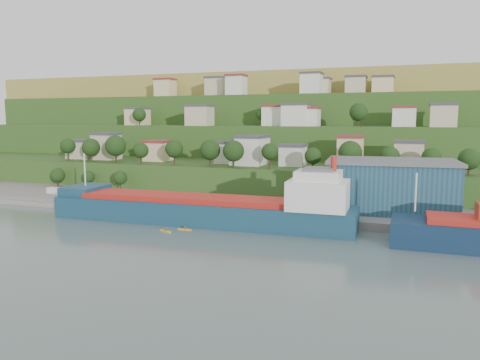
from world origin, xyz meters
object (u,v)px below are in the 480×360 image
at_px(kayak_orange, 185,229).
at_px(cargo_ship_near, 208,211).
at_px(warehouse, 391,185).
at_px(caravan, 55,192).

bearing_deg(kayak_orange, cargo_ship_near, 70.11).
relative_size(warehouse, kayak_orange, 9.92).
bearing_deg(cargo_ship_near, kayak_orange, -110.15).
xyz_separation_m(warehouse, caravan, (-98.11, -7.06, -5.95)).
distance_m(warehouse, kayak_orange, 52.05).
relative_size(caravan, kayak_orange, 1.68).
bearing_deg(warehouse, kayak_orange, -151.03).
distance_m(warehouse, caravan, 98.54).
height_order(cargo_ship_near, caravan, cargo_ship_near).
xyz_separation_m(cargo_ship_near, warehouse, (40.27, 21.05, 5.40)).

